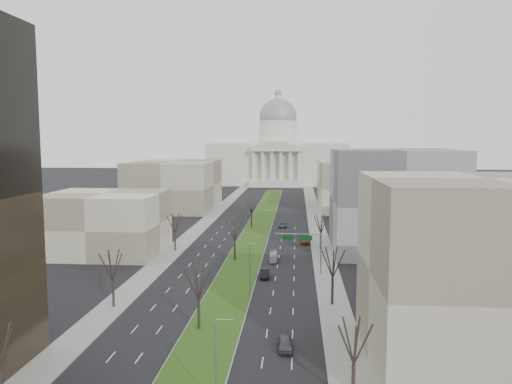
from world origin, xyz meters
The scene contains 27 objects.
ground centered at (0.00, 120.00, 0.00)m, with size 600.00×600.00×0.00m, color black.
median centered at (0.00, 118.99, 0.10)m, with size 8.00×222.03×0.20m.
sidewalk_left centered at (-17.50, 95.00, 0.07)m, with size 5.00×330.00×0.15m, color gray.
sidewalk_right centered at (17.50, 95.00, 0.07)m, with size 5.00×330.00×0.15m, color gray.
capitol centered at (0.00, 269.59, 16.31)m, with size 80.00×46.00×55.00m.
building_beige_left centered at (-33.00, 85.00, 7.00)m, with size 26.00×22.00×14.00m, color gray.
building_tan_right centered at (33.00, 32.00, 11.00)m, with size 26.00×24.00×22.00m, color gray.
building_grey_right centered at (34.00, 92.00, 12.00)m, with size 28.00×26.00×24.00m, color #5C5E60.
building_far_left centered at (-35.00, 160.00, 9.00)m, with size 30.00×40.00×18.00m, color gray.
building_far_right centered at (35.00, 165.00, 9.00)m, with size 30.00×40.00×18.00m, color gray.
tree_left_mid centered at (-17.20, 48.00, 7.00)m, with size 5.40×5.40×9.72m.
tree_left_far centered at (-17.20, 88.00, 6.84)m, with size 5.28×5.28×9.50m.
tree_right_near centered at (17.20, 22.00, 6.69)m, with size 5.16×5.16×9.29m.
tree_right_mid centered at (17.20, 52.00, 7.16)m, with size 5.52×5.52×9.94m.
tree_right_far centered at (17.20, 92.00, 6.53)m, with size 5.04×5.04×9.07m.
tree_median_a centered at (-2.00, 40.00, 7.00)m, with size 5.40×5.40×9.72m.
tree_median_b centered at (-2.00, 80.00, 7.00)m, with size 5.40×5.40×9.72m.
tree_median_c centered at (-2.00, 120.00, 7.00)m, with size 5.40×5.40×9.72m.
streetlamp_median_a centered at (3.76, 20.00, 4.81)m, with size 1.90×0.20×9.16m.
streetlamp_median_b centered at (3.76, 55.00, 4.81)m, with size 1.90×0.20×9.16m.
streetlamp_median_c centered at (3.76, 95.00, 4.81)m, with size 1.90×0.20×9.16m.
mast_arm_signs centered at (13.49, 70.03, 6.11)m, with size 9.12×0.24×8.09m.
car_grey_near centered at (10.09, 34.48, 0.77)m, with size 1.81×4.49×1.53m, color #46464D.
car_black centered at (5.39, 66.99, 0.81)m, with size 1.71×4.90×1.62m, color black.
car_red centered at (13.50, 99.08, 0.77)m, with size 2.17×5.34×1.55m, color maroon.
car_grey_far centered at (7.27, 121.85, 0.66)m, with size 2.18×4.72×1.31m, color #45494C.
box_van centered at (6.46, 80.50, 0.92)m, with size 1.55×6.64×1.85m, color silver.
Camera 1 is at (11.42, -26.02, 26.42)m, focal length 35.00 mm.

